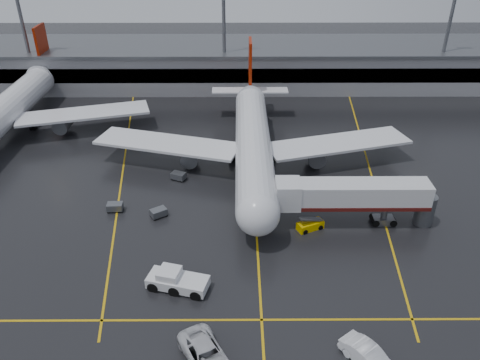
{
  "coord_description": "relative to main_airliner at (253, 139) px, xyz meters",
  "views": [
    {
      "loc": [
        -2.25,
        -54.49,
        34.86
      ],
      "look_at": [
        -2.0,
        -2.0,
        4.0
      ],
      "focal_mm": 35.29,
      "sensor_mm": 36.0,
      "label": 1
    }
  ],
  "objects": [
    {
      "name": "second_airliner",
      "position": [
        -42.0,
        12.0,
        0.0
      ],
      "size": [
        48.8,
        45.6,
        14.1
      ],
      "color": "silver",
      "rests_on": "ground"
    },
    {
      "name": "terminal",
      "position": [
        0.0,
        38.23,
        0.11
      ],
      "size": [
        122.0,
        19.0,
        8.6
      ],
      "color": "gray",
      "rests_on": "ground"
    },
    {
      "name": "baggage_cart_c",
      "position": [
        -10.93,
        -4.72,
        -3.58
      ],
      "size": [
        2.35,
        1.99,
        1.12
      ],
      "color": "#595B60",
      "rests_on": "ground"
    },
    {
      "name": "belt_loader",
      "position": [
        6.66,
        -16.88,
        -3.7
      ],
      "size": [
        3.57,
        2.62,
        2.08
      ],
      "color": "#EEBA00",
      "rests_on": "ground"
    },
    {
      "name": "service_van_c",
      "position": [
        9.1,
        -36.88,
        -3.28
      ],
      "size": [
        4.97,
        5.69,
        1.86
      ],
      "primitive_type": "imported",
      "rotation": [
        0.0,
        0.0,
        0.65
      ],
      "color": "white",
      "rests_on": "ground"
    },
    {
      "name": "light_mast_right",
      "position": [
        40.0,
        32.3,
        10.27
      ],
      "size": [
        3.0,
        1.2,
        25.45
      ],
      "color": "#595B60",
      "rests_on": "ground"
    },
    {
      "name": "baggage_cart_a",
      "position": [
        -12.47,
        -14.12,
        -3.58
      ],
      "size": [
        2.39,
        2.19,
        1.12
      ],
      "color": "#595B60",
      "rests_on": "ground"
    },
    {
      "name": "pushback_tractor",
      "position": [
        -8.73,
        -27.15,
        -3.31
      ],
      "size": [
        6.79,
        4.17,
        2.27
      ],
      "color": "silver",
      "rests_on": "ground"
    },
    {
      "name": "apron_line_stop",
      "position": [
        0.0,
        -31.7,
        -4.2
      ],
      "size": [
        60.0,
        0.25,
        0.02
      ],
      "primitive_type": "cube",
      "color": "gold",
      "rests_on": "ground"
    },
    {
      "name": "apron_line_centre",
      "position": [
        0.0,
        -9.7,
        -4.2
      ],
      "size": [
        0.25,
        90.0,
        0.02
      ],
      "primitive_type": "cube",
      "color": "gold",
      "rests_on": "ground"
    },
    {
      "name": "apron_line_right",
      "position": [
        18.0,
        0.3,
        -4.2
      ],
      "size": [
        7.57,
        69.64,
        0.02
      ],
      "primitive_type": "cube",
      "rotation": [
        0.0,
        0.0,
        -0.1
      ],
      "color": "gold",
      "rests_on": "ground"
    },
    {
      "name": "light_mast_left",
      "position": [
        -45.0,
        32.3,
        10.27
      ],
      "size": [
        3.0,
        1.2,
        25.45
      ],
      "color": "#595B60",
      "rests_on": "ground"
    },
    {
      "name": "main_airliner",
      "position": [
        0.0,
        0.0,
        0.0
      ],
      "size": [
        48.8,
        45.6,
        14.1
      ],
      "color": "silver",
      "rests_on": "ground"
    },
    {
      "name": "ground",
      "position": [
        0.0,
        -9.7,
        -4.21
      ],
      "size": [
        220.0,
        220.0,
        0.0
      ],
      "primitive_type": "plane",
      "color": "black",
      "rests_on": "ground"
    },
    {
      "name": "service_van_a",
      "position": [
        -5.06,
        -36.63,
        -3.27
      ],
      "size": [
        5.93,
        7.45,
        1.88
      ],
      "primitive_type": "imported",
      "rotation": [
        0.0,
        0.0,
        0.49
      ],
      "color": "silver",
      "rests_on": "ground"
    },
    {
      "name": "light_mast_mid",
      "position": [
        -5.0,
        32.3,
        10.27
      ],
      "size": [
        3.0,
        1.2,
        25.45
      ],
      "color": "#595B60",
      "rests_on": "ground"
    },
    {
      "name": "baggage_cart_b",
      "position": [
        -18.37,
        -12.77,
        -3.58
      ],
      "size": [
        2.05,
        1.38,
        1.12
      ],
      "color": "#595B60",
      "rests_on": "ground"
    },
    {
      "name": "apron_line_left",
      "position": [
        -20.0,
        0.3,
        -4.2
      ],
      "size": [
        9.99,
        69.35,
        0.02
      ],
      "primitive_type": "cube",
      "rotation": [
        0.0,
        0.0,
        0.14
      ],
      "color": "gold",
      "rests_on": "ground"
    },
    {
      "name": "jet_bridge",
      "position": [
        11.87,
        -15.7,
        -0.28
      ],
      "size": [
        19.9,
        3.4,
        6.05
      ],
      "color": "silver",
      "rests_on": "ground"
    }
  ]
}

